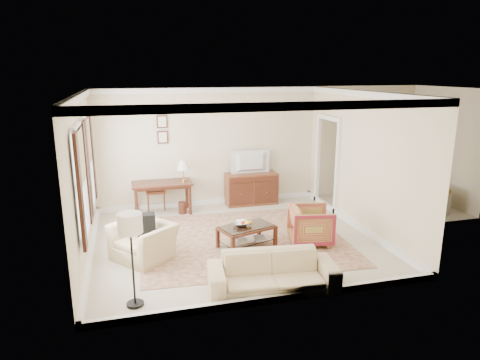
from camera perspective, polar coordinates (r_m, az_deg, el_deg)
name	(u,v)px	position (r m, az deg, el deg)	size (l,w,h in m)	color
room_shell	(234,116)	(8.02, -0.83, 8.57)	(5.51, 5.01, 2.91)	beige
annex_bedroom	(397,192)	(11.37, 20.19, -1.54)	(3.00, 2.70, 2.90)	beige
window_front	(81,182)	(7.28, -20.42, -0.30)	(0.12, 1.56, 1.80)	#CCB284
window_rear	(88,162)	(8.84, -19.56, 2.23)	(0.12, 1.56, 1.80)	#CCB284
doorway	(327,165)	(10.58, 11.52, 2.04)	(0.10, 1.12, 2.25)	white
rug	(244,239)	(8.63, 0.48, -7.93)	(3.97, 3.40, 0.01)	maroon
writing_desk	(162,187)	(10.17, -10.34, -0.92)	(1.38, 0.69, 0.75)	#4B2315
desk_chair	(155,188)	(10.53, -11.24, -1.10)	(0.45, 0.45, 1.05)	brown
desk_lamp	(184,171)	(10.13, -7.54, 1.24)	(0.32, 0.32, 0.50)	silver
framed_prints	(162,129)	(10.33, -10.31, 6.67)	(0.25, 0.04, 0.68)	#4B2315
sideboard	(251,189)	(10.78, 1.50, -1.15)	(1.29, 0.50, 0.79)	brown
tv	(252,155)	(10.57, 1.56, 3.35)	(0.94, 0.54, 0.12)	black
coffee_table	(247,231)	(8.17, 0.90, -6.80)	(1.16, 0.89, 0.43)	#4B2315
fruit_bowl	(241,223)	(8.13, 0.13, -5.74)	(0.42, 0.42, 0.10)	silver
book_a	(234,239)	(8.20, -0.81, -7.92)	(0.28, 0.04, 0.38)	brown
book_b	(254,238)	(8.26, 1.93, -7.77)	(0.28, 0.03, 0.38)	brown
striped_armchair	(311,223)	(8.45, 9.43, -5.73)	(0.79, 0.74, 0.81)	maroon
club_armchair	(143,235)	(7.85, -12.76, -7.23)	(1.00, 0.65, 0.88)	#CFB68C
backpack	(146,222)	(7.78, -12.44, -5.50)	(0.32, 0.22, 0.40)	black
sofa	(273,267)	(6.67, 4.40, -11.44)	(1.96, 0.57, 0.77)	#CFB68C
floor_lamp	(130,230)	(6.11, -14.42, -6.50)	(0.34, 0.34, 1.39)	black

